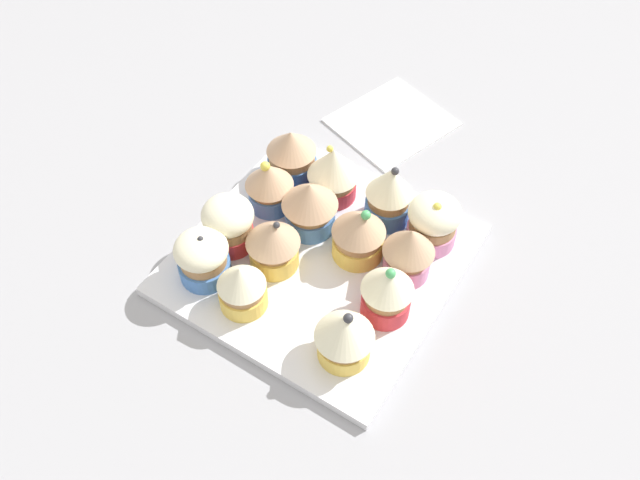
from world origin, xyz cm
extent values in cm
cube|color=#9E9EA3|center=(0.00, 0.00, -1.50)|extent=(180.00, 180.00, 3.00)
cube|color=silver|center=(0.00, 0.00, 0.60)|extent=(29.60, 29.60, 1.20)
cylinder|color=#477AC6|center=(-9.33, -10.09, 2.43)|extent=(6.13, 6.13, 2.45)
cylinder|color=#AD7F51|center=(-9.33, -10.09, 4.33)|extent=(5.75, 5.75, 1.36)
cone|color=tan|center=(-9.33, -10.09, 6.52)|extent=(6.20, 6.20, 3.01)
cylinder|color=#477AC6|center=(-3.46, -9.30, 2.45)|extent=(5.21, 5.21, 2.49)
cylinder|color=#AD7F51|center=(-3.46, -9.30, 4.21)|extent=(4.67, 4.67, 1.04)
cone|color=tan|center=(-3.46, -9.30, 6.31)|extent=(5.79, 5.79, 3.15)
sphere|color=#EAD64C|center=(-3.37, -9.60, 7.71)|extent=(1.18, 1.18, 1.18)
cylinder|color=#D1333D|center=(3.82, -9.75, 2.40)|extent=(5.39, 5.39, 2.39)
cylinder|color=#AD7F51|center=(3.82, -9.75, 4.25)|extent=(5.13, 5.13, 1.31)
ellipsoid|color=#F4EDC6|center=(3.82, -9.75, 6.08)|extent=(5.94, 5.94, 3.91)
cylinder|color=#477AC6|center=(8.99, -9.44, 2.38)|extent=(5.80, 5.80, 2.36)
cylinder|color=#AD7F51|center=(8.99, -9.44, 4.18)|extent=(5.16, 5.16, 1.25)
ellipsoid|color=#F4EDC6|center=(8.99, -9.44, 5.77)|extent=(5.98, 5.98, 3.21)
sphere|color=#333338|center=(8.75, -9.43, 7.27)|extent=(0.67, 0.67, 0.67)
cylinder|color=#D1333D|center=(-8.93, -3.81, 2.33)|extent=(5.69, 5.69, 2.26)
cylinder|color=#AD7F51|center=(-8.93, -3.81, 4.09)|extent=(5.41, 5.41, 1.25)
cone|color=#F4EDC6|center=(-8.93, -3.81, 6.70)|extent=(6.27, 6.27, 3.98)
sphere|color=#EAD64C|center=(-9.02, -4.40, 8.58)|extent=(0.81, 0.81, 0.81)
cylinder|color=#477AC6|center=(-3.23, -3.44, 2.45)|extent=(5.90, 5.90, 2.50)
cylinder|color=#AD7F51|center=(-3.23, -3.44, 4.36)|extent=(5.34, 5.34, 1.32)
cone|color=tan|center=(-3.23, -3.44, 6.63)|extent=(6.58, 6.58, 3.23)
cylinder|color=#EFC651|center=(3.54, -3.86, 2.49)|extent=(5.56, 5.56, 2.59)
cylinder|color=#AD7F51|center=(3.54, -3.86, 4.36)|extent=(4.98, 4.98, 1.15)
cone|color=tan|center=(3.54, -3.86, 6.48)|extent=(6.09, 6.09, 3.09)
sphere|color=#333338|center=(3.24, -3.41, 7.92)|extent=(0.75, 0.75, 0.75)
cylinder|color=#EFC651|center=(9.79, -3.54, 2.38)|extent=(5.26, 5.26, 2.35)
cylinder|color=#AD7F51|center=(9.79, -3.54, 4.11)|extent=(4.78, 4.78, 1.11)
cone|color=#F4EDC6|center=(9.79, -3.54, 6.06)|extent=(5.26, 5.26, 2.80)
cylinder|color=#477AC6|center=(-9.24, 3.57, 2.57)|extent=(5.43, 5.43, 2.73)
cylinder|color=#AD7F51|center=(-9.24, 3.57, 4.72)|extent=(4.83, 4.83, 1.58)
cone|color=#F4EDC6|center=(-9.24, 3.57, 7.42)|extent=(5.49, 5.49, 3.82)
sphere|color=#333338|center=(-9.36, 3.92, 9.19)|extent=(0.91, 0.91, 0.91)
cylinder|color=#EFC651|center=(-2.76, 3.34, 2.45)|extent=(5.89, 5.89, 2.50)
cylinder|color=#AD7F51|center=(-2.76, 3.34, 4.38)|extent=(5.42, 5.42, 1.34)
cone|color=tan|center=(-2.76, 3.34, 6.57)|extent=(6.10, 6.10, 3.05)
sphere|color=#4CB266|center=(-3.06, 3.91, 7.93)|extent=(1.10, 1.10, 1.10)
cylinder|color=pink|center=(-8.94, 9.52, 2.34)|extent=(5.78, 5.78, 2.28)
cylinder|color=#AD7F51|center=(-8.94, 9.52, 4.18)|extent=(5.37, 5.37, 1.40)
ellipsoid|color=#F4EDC6|center=(-8.94, 9.52, 5.98)|extent=(6.07, 6.07, 3.65)
sphere|color=#EAD64C|center=(-8.47, 9.80, 7.65)|extent=(0.99, 0.99, 0.99)
cylinder|color=pink|center=(-3.37, 9.27, 2.51)|extent=(5.25, 5.25, 2.62)
cylinder|color=#AD7F51|center=(-3.37, 9.27, 4.40)|extent=(4.78, 4.78, 1.17)
cone|color=tan|center=(-3.37, 9.27, 6.72)|extent=(5.77, 5.77, 3.45)
cylinder|color=#D1333D|center=(2.46, 9.84, 2.52)|extent=(5.30, 5.30, 2.64)
cylinder|color=#AD7F51|center=(2.46, 9.84, 4.61)|extent=(4.74, 4.74, 1.54)
cone|color=#F4EDC6|center=(2.46, 9.84, 6.92)|extent=(5.61, 5.61, 3.07)
sphere|color=#4CB266|center=(2.51, 9.98, 8.29)|extent=(1.08, 1.08, 1.08)
cylinder|color=#EFC651|center=(9.25, 8.79, 2.32)|extent=(5.48, 5.48, 2.24)
cylinder|color=#AD7F51|center=(9.25, 8.79, 4.07)|extent=(5.07, 5.07, 1.27)
cone|color=#F4EDC6|center=(9.25, 8.79, 6.34)|extent=(6.13, 6.13, 3.26)
sphere|color=#333338|center=(9.01, 8.96, 7.81)|extent=(1.02, 1.02, 1.02)
cube|color=white|center=(-25.46, -4.53, 0.30)|extent=(17.80, 16.86, 0.60)
camera|label=1|loc=(39.46, 25.17, 63.57)|focal=38.16mm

